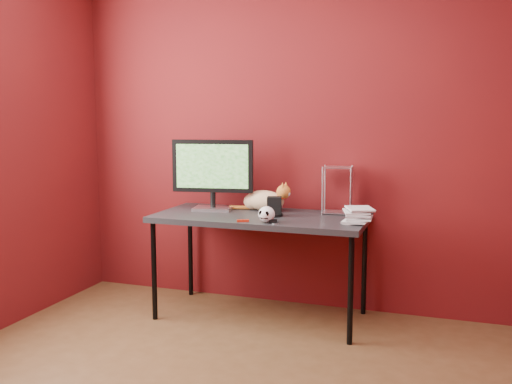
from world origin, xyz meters
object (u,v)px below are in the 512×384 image
(skull_mug, at_px, (267,214))
(cat, at_px, (265,200))
(desk, at_px, (261,222))
(book_stack, at_px, (348,139))
(speaker, at_px, (274,207))
(monitor, at_px, (213,171))

(skull_mug, bearing_deg, cat, 114.79)
(desk, relative_size, book_stack, 1.36)
(speaker, relative_size, book_stack, 0.12)
(monitor, distance_m, speaker, 0.57)
(skull_mug, bearing_deg, book_stack, 27.85)
(desk, distance_m, book_stack, 0.86)
(speaker, xyz_separation_m, book_stack, (0.52, -0.05, 0.49))
(book_stack, bearing_deg, cat, 159.04)
(monitor, relative_size, speaker, 4.41)
(cat, height_order, speaker, cat)
(cat, distance_m, speaker, 0.25)
(monitor, bearing_deg, cat, 5.75)
(monitor, height_order, skull_mug, monitor)
(desk, distance_m, speaker, 0.15)
(cat, relative_size, skull_mug, 4.32)
(cat, xyz_separation_m, speaker, (0.14, -0.20, -0.01))
(speaker, bearing_deg, skull_mug, -97.96)
(skull_mug, xyz_separation_m, book_stack, (0.49, 0.20, 0.49))
(monitor, distance_m, book_stack, 1.07)
(monitor, height_order, cat, monitor)
(desk, relative_size, cat, 3.12)
(book_stack, bearing_deg, monitor, 171.94)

